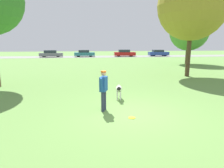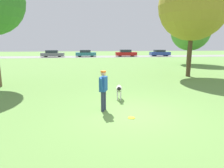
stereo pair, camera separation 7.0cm
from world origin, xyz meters
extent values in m
plane|color=#608C42|center=(0.00, 0.00, 0.00)|extent=(120.00, 120.00, 0.00)
cube|color=gray|center=(0.00, 32.97, 0.01)|extent=(120.00, 6.00, 0.01)
cylinder|color=#2D334C|center=(-0.97, 0.62, 0.40)|extent=(0.17, 0.17, 0.79)
cylinder|color=#2D334C|center=(-1.05, 0.41, 0.40)|extent=(0.17, 0.17, 0.79)
cube|color=#1E4C93|center=(-1.01, 0.52, 1.07)|extent=(0.36, 0.47, 0.56)
cylinder|color=#1E4C93|center=(-0.92, 0.73, 1.07)|extent=(0.16, 0.22, 0.57)
cylinder|color=#1E4C93|center=(-1.10, 0.30, 1.07)|extent=(0.16, 0.22, 0.57)
sphere|color=tan|center=(-1.01, 0.52, 1.49)|extent=(0.26, 0.26, 0.20)
cylinder|color=#D15B19|center=(-1.01, 0.52, 1.56)|extent=(0.27, 0.27, 0.05)
ellipsoid|color=silver|center=(-0.14, 2.08, 0.51)|extent=(0.38, 0.68, 0.28)
ellipsoid|color=black|center=(-0.17, 1.91, 0.46)|extent=(0.22, 0.18, 0.15)
sphere|color=black|center=(-0.21, 1.70, 0.59)|extent=(0.21, 0.21, 0.18)
cylinder|color=silver|center=(-0.10, 1.87, 0.19)|extent=(0.08, 0.08, 0.37)
cylinder|color=silver|center=(-0.25, 1.90, 0.19)|extent=(0.08, 0.08, 0.37)
cylinder|color=silver|center=(-0.04, 2.27, 0.19)|extent=(0.08, 0.08, 0.37)
cylinder|color=silver|center=(-0.19, 2.29, 0.19)|extent=(0.08, 0.08, 0.37)
cylinder|color=silver|center=(-0.07, 2.50, 0.55)|extent=(0.09, 0.25, 0.22)
cylinder|color=yellow|center=(-0.09, -0.42, 0.01)|extent=(0.25, 0.25, 0.02)
torus|color=yellow|center=(-0.09, -0.42, 0.01)|extent=(0.25, 0.25, 0.02)
cylinder|color=#4C3826|center=(11.25, 17.23, 1.14)|extent=(0.46, 0.46, 2.29)
sphere|color=#4C8938|center=(11.25, 17.23, 4.10)|extent=(4.83, 4.83, 4.83)
cylinder|color=#4C3826|center=(6.40, 7.98, 1.72)|extent=(0.34, 0.34, 3.44)
sphere|color=olive|center=(6.40, 7.98, 5.39)|extent=(5.19, 5.19, 5.19)
cube|color=slate|center=(-8.19, 32.89, 0.50)|extent=(4.37, 1.97, 0.59)
cube|color=#232D38|center=(-8.32, 32.89, 1.05)|extent=(2.30, 1.64, 0.51)
cylinder|color=black|center=(-6.93, 33.73, 0.29)|extent=(0.58, 0.22, 0.57)
cylinder|color=black|center=(-6.87, 32.16, 0.29)|extent=(0.58, 0.22, 0.57)
cylinder|color=black|center=(-9.51, 33.63, 0.29)|extent=(0.58, 0.22, 0.57)
cylinder|color=black|center=(-9.45, 32.06, 0.29)|extent=(0.58, 0.22, 0.57)
cube|color=teal|center=(-1.87, 32.96, 0.54)|extent=(3.99, 1.96, 0.62)
cube|color=#232D38|center=(-1.99, 32.96, 1.08)|extent=(2.10, 1.64, 0.47)
cylinder|color=black|center=(-0.72, 33.80, 0.33)|extent=(0.67, 0.22, 0.66)
cylinder|color=black|center=(-0.66, 32.21, 0.33)|extent=(0.67, 0.22, 0.66)
cylinder|color=black|center=(-3.08, 33.72, 0.33)|extent=(0.67, 0.22, 0.66)
cylinder|color=black|center=(-3.02, 32.13, 0.33)|extent=(0.67, 0.22, 0.66)
cube|color=red|center=(6.13, 32.68, 0.53)|extent=(4.23, 1.77, 0.66)
cube|color=#232D38|center=(6.01, 32.68, 1.11)|extent=(2.21, 1.48, 0.50)
cylinder|color=black|center=(7.41, 33.36, 0.29)|extent=(0.58, 0.21, 0.58)
cylinder|color=black|center=(7.37, 31.94, 0.29)|extent=(0.58, 0.21, 0.58)
cylinder|color=black|center=(4.89, 33.42, 0.29)|extent=(0.58, 0.21, 0.58)
cylinder|color=black|center=(4.86, 32.00, 0.29)|extent=(0.58, 0.21, 0.58)
cube|color=#284293|center=(13.29, 33.00, 0.54)|extent=(4.08, 1.86, 0.65)
cube|color=#232D38|center=(13.17, 33.00, 1.08)|extent=(2.14, 1.56, 0.43)
cylinder|color=black|center=(14.52, 33.71, 0.31)|extent=(0.62, 0.22, 0.62)
cylinder|color=black|center=(14.48, 32.22, 0.31)|extent=(0.62, 0.22, 0.62)
cylinder|color=black|center=(12.11, 33.79, 0.31)|extent=(0.62, 0.22, 0.62)
cylinder|color=black|center=(12.06, 32.29, 0.31)|extent=(0.62, 0.22, 0.62)
camera|label=1|loc=(-1.67, -6.99, 2.61)|focal=32.00mm
camera|label=2|loc=(-1.60, -7.00, 2.61)|focal=32.00mm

